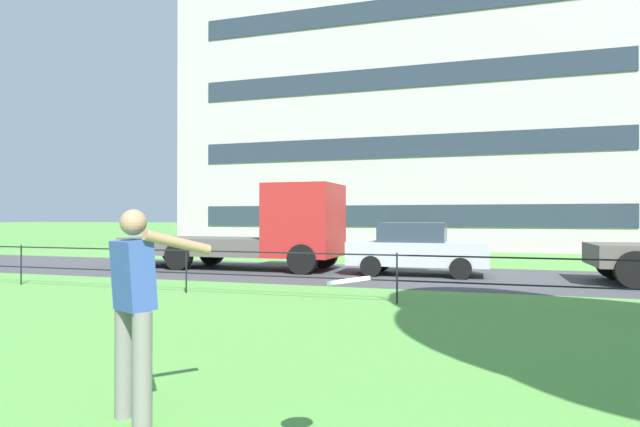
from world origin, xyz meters
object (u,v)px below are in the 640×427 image
at_px(frisbee, 349,281).
at_px(car_silver_center, 417,249).
at_px(apartment_building_background, 417,103).
at_px(flatbed_truck_left, 262,232).
at_px(person_thrower, 135,306).

bearing_deg(frisbee, car_silver_center, 95.97).
height_order(car_silver_center, apartment_building_background, apartment_building_background).
distance_m(frisbee, flatbed_truck_left, 14.43).
height_order(person_thrower, frisbee, person_thrower).
bearing_deg(person_thrower, flatbed_truck_left, 109.46).
height_order(person_thrower, car_silver_center, person_thrower).
xyz_separation_m(frisbee, apartment_building_background, (-3.84, 31.43, 7.70)).
height_order(person_thrower, apartment_building_background, apartment_building_background).
distance_m(frisbee, apartment_building_background, 32.59).
distance_m(car_silver_center, apartment_building_background, 20.57).
bearing_deg(frisbee, person_thrower, 162.93).
relative_size(frisbee, car_silver_center, 0.09).
bearing_deg(apartment_building_background, person_thrower, -86.61).
relative_size(flatbed_truck_left, car_silver_center, 1.80).
distance_m(person_thrower, flatbed_truck_left, 13.07).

